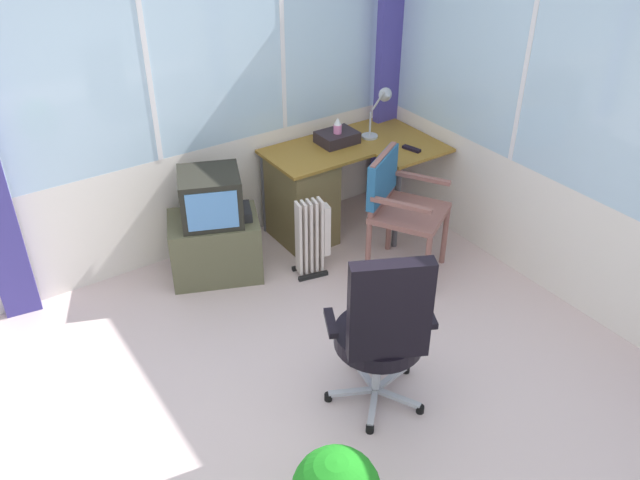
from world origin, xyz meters
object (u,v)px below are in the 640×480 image
desk (309,193)px  paper_tray (337,137)px  tv_remote (411,149)px  space_heater (313,237)px  spray_bottle (338,131)px  office_chair (383,328)px  desk_lamp (383,105)px  tv_on_stand (214,231)px  wooden_armchair (395,197)px

desk → paper_tray: size_ratio=4.32×
tv_remote → space_heater: size_ratio=0.25×
tv_remote → space_heater: 1.05m
spray_bottle → office_chair: size_ratio=0.20×
space_heater → desk_lamp: bearing=23.4°
desk_lamp → paper_tray: (-0.35, 0.11, -0.22)m
desk_lamp → paper_tray: desk_lamp is taller
tv_remote → tv_on_stand: size_ratio=0.18×
tv_remote → wooden_armchair: wooden_armchair is taller
desk → desk_lamp: 0.89m
desk → tv_on_stand: 0.85m
paper_tray → wooden_armchair: 0.79m
desk → office_chair: office_chair is taller
wooden_armchair → space_heater: size_ratio=1.51×
tv_remote → wooden_armchair: (-0.43, -0.34, -0.13)m
tv_remote → tv_on_stand: bearing=153.9°
space_heater → office_chair: bearing=-107.7°
paper_tray → office_chair: 2.09m
tv_remote → wooden_armchair: size_ratio=0.16×
paper_tray → tv_on_stand: 1.23m
desk_lamp → wooden_armchair: (-0.39, -0.66, -0.39)m
desk → desk_lamp: desk_lamp is taller
desk → office_chair: bearing=-110.9°
tv_remote → paper_tray: 0.59m
desk_lamp → paper_tray: size_ratio=1.36×
desk_lamp → spray_bottle: (-0.36, 0.09, -0.17)m
paper_tray → space_heater: 0.88m
paper_tray → desk: bearing=-170.2°
wooden_armchair → office_chair: (-0.95, -1.06, -0.01)m
wooden_armchair → tv_remote: bearing=38.3°
tv_remote → wooden_armchair: 0.57m
desk_lamp → tv_remote: size_ratio=2.72×
desk_lamp → tv_on_stand: (-1.51, -0.01, -0.62)m
tv_on_stand → desk_lamp: bearing=0.3°
desk → spray_bottle: bearing=7.0°
spray_bottle → space_heater: (-0.55, -0.49, -0.51)m
tv_remote → office_chair: office_chair is taller
spray_bottle → wooden_armchair: bearing=-92.1°
desk → office_chair: size_ratio=1.21×
tv_remote → tv_on_stand: 1.62m
wooden_armchair → spray_bottle: bearing=87.9°
wooden_armchair → office_chair: size_ratio=0.85×
office_chair → space_heater: size_ratio=1.77×
desk_lamp → wooden_armchair: size_ratio=0.45×
tv_on_stand → space_heater: tv_on_stand is taller
office_chair → space_heater: (0.42, 1.33, -0.28)m
office_chair → space_heater: office_chair is taller
paper_tray → tv_on_stand: tv_on_stand is taller
spray_bottle → paper_tray: bearing=63.0°
desk_lamp → office_chair: desk_lamp is taller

